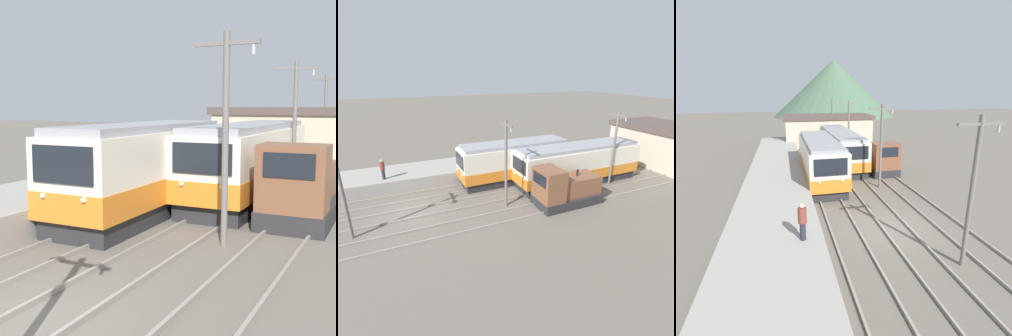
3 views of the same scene
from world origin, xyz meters
The scene contains 12 objects.
ground_plane centered at (0.00, 0.00, 0.00)m, with size 200.00×200.00×0.00m, color #665E54.
platform_left centered at (-6.25, 0.00, 0.51)m, with size 4.50×54.00×1.01m, color gray.
track_left centered at (-2.60, 0.00, 0.07)m, with size 1.54×60.00×0.14m.
track_center centered at (0.20, 0.00, 0.07)m, with size 1.54×60.00×0.14m.
track_right centered at (3.20, 0.00, 0.07)m, with size 1.54×60.00×0.14m.
commuter_train_left centered at (-2.60, 9.16, 1.67)m, with size 2.84×10.17×3.60m.
commuter_train_center centered at (0.20, 14.06, 1.62)m, with size 2.84×11.80×3.48m.
shunting_locomotive centered at (3.20, 10.52, 1.21)m, with size 2.40×4.99×3.00m.
catenary_mast_near centered at (1.71, -3.69, 3.53)m, with size 2.00×0.20×6.43m.
catenary_mast_mid centered at (1.71, 6.42, 3.53)m, with size 2.00×0.20×6.43m.
catenary_mast_far centered at (1.71, 16.52, 3.53)m, with size 2.00×0.20×6.43m.
person_on_platform centered at (-4.92, -1.77, 1.94)m, with size 0.38×0.38×1.71m.
Camera 2 is at (17.67, -0.72, 9.33)m, focal length 28.00 mm.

